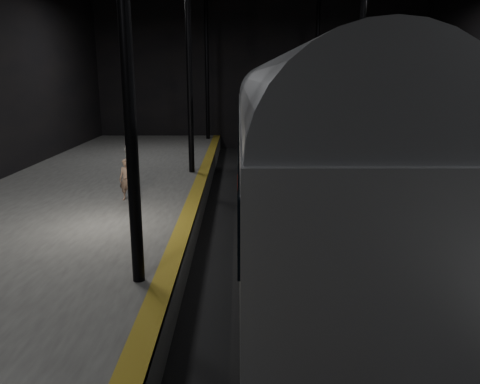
{
  "coord_description": "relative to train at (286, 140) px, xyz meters",
  "views": [
    {
      "loc": [
        -1.6,
        -13.54,
        5.37
      ],
      "look_at": [
        -1.56,
        0.04,
        2.0
      ],
      "focal_mm": 35.0,
      "sensor_mm": 36.0,
      "label": 1
    }
  ],
  "objects": [
    {
      "name": "ground",
      "position": [
        0.0,
        -2.23,
        -3.26
      ],
      "size": [
        44.0,
        44.0,
        0.0
      ],
      "primitive_type": "plane",
      "color": "black",
      "rests_on": "ground"
    },
    {
      "name": "train",
      "position": [
        0.0,
        0.0,
        0.0
      ],
      "size": [
        3.26,
        21.83,
        5.84
      ],
      "color": "#A8ABB0",
      "rests_on": "ground"
    },
    {
      "name": "platform_left",
      "position": [
        -7.5,
        -2.23,
        -2.76
      ],
      "size": [
        9.0,
        43.8,
        1.0
      ],
      "primitive_type": "cube",
      "color": "#494947",
      "rests_on": "ground"
    },
    {
      "name": "woman",
      "position": [
        -5.63,
        0.64,
        -1.5
      ],
      "size": [
        0.63,
        0.49,
        1.52
      ],
      "primitive_type": "imported",
      "rotation": [
        0.0,
        0.0,
        -0.25
      ],
      "color": "#8F6D57",
      "rests_on": "platform_left"
    },
    {
      "name": "track",
      "position": [
        0.0,
        -2.23,
        -3.19
      ],
      "size": [
        2.4,
        43.0,
        0.24
      ],
      "color": "#3F3328",
      "rests_on": "ground"
    },
    {
      "name": "tactile_strip",
      "position": [
        -3.25,
        -2.23,
        -2.25
      ],
      "size": [
        0.5,
        43.8,
        0.01
      ],
      "primitive_type": "cube",
      "color": "#9C8D1C",
      "rests_on": "platform_left"
    }
  ]
}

